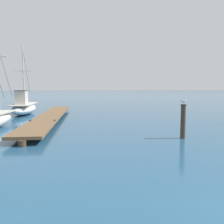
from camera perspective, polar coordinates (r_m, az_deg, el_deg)
name	(u,v)px	position (r m, az deg, el deg)	size (l,w,h in m)	color
floating_dock	(50,116)	(20.75, -14.11, -0.91)	(3.32, 18.19, 0.53)	brown
fishing_boat_0	(24,107)	(26.15, -19.80, 1.06)	(2.36, 6.49, 6.92)	silver
mooring_piling	(183,121)	(13.55, 16.15, -1.95)	(0.30, 0.30, 1.83)	#3D3023
perched_seagull	(184,101)	(13.45, 16.26, 2.38)	(0.17, 0.38, 0.27)	gold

